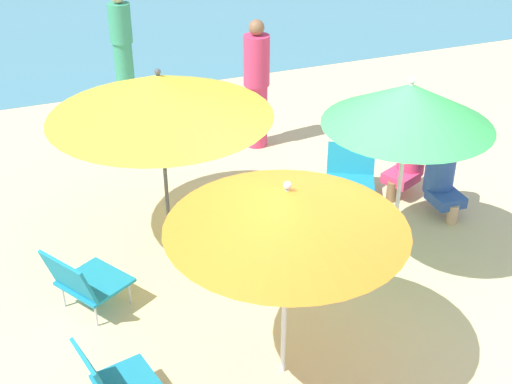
{
  "coord_description": "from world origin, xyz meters",
  "views": [
    {
      "loc": [
        -2.7,
        -4.47,
        4.07
      ],
      "look_at": [
        -0.54,
        0.99,
        0.7
      ],
      "focal_mm": 48.4,
      "sensor_mm": 36.0,
      "label": 1
    }
  ],
  "objects_px": {
    "person_c": "(122,48)",
    "beach_chair_a": "(350,173)",
    "person_a": "(442,175)",
    "person_d": "(257,85)",
    "umbrella_yellow": "(159,96)",
    "beach_chair_c": "(83,280)",
    "umbrella_orange": "(287,209)",
    "person_b": "(409,159)",
    "umbrella_green": "(409,105)",
    "beach_chair_b": "(112,379)"
  },
  "relations": [
    {
      "from": "umbrella_orange",
      "to": "person_a",
      "type": "bearing_deg",
      "value": 32.38
    },
    {
      "from": "umbrella_orange",
      "to": "person_d",
      "type": "bearing_deg",
      "value": 71.2
    },
    {
      "from": "umbrella_green",
      "to": "person_b",
      "type": "distance_m",
      "value": 1.94
    },
    {
      "from": "person_d",
      "to": "beach_chair_a",
      "type": "bearing_deg",
      "value": 101.43
    },
    {
      "from": "umbrella_green",
      "to": "beach_chair_b",
      "type": "height_order",
      "value": "umbrella_green"
    },
    {
      "from": "umbrella_orange",
      "to": "beach_chair_b",
      "type": "distance_m",
      "value": 1.82
    },
    {
      "from": "umbrella_yellow",
      "to": "beach_chair_c",
      "type": "height_order",
      "value": "umbrella_yellow"
    },
    {
      "from": "person_c",
      "to": "beach_chair_a",
      "type": "bearing_deg",
      "value": -96.59
    },
    {
      "from": "umbrella_yellow",
      "to": "beach_chair_a",
      "type": "distance_m",
      "value": 2.61
    },
    {
      "from": "beach_chair_b",
      "to": "beach_chair_c",
      "type": "xyz_separation_m",
      "value": [
        0.01,
        1.27,
        0.02
      ]
    },
    {
      "from": "person_a",
      "to": "person_d",
      "type": "bearing_deg",
      "value": -148.4
    },
    {
      "from": "beach_chair_c",
      "to": "person_d",
      "type": "height_order",
      "value": "person_d"
    },
    {
      "from": "umbrella_orange",
      "to": "umbrella_green",
      "type": "bearing_deg",
      "value": 31.52
    },
    {
      "from": "person_a",
      "to": "person_c",
      "type": "relative_size",
      "value": 0.53
    },
    {
      "from": "person_b",
      "to": "person_d",
      "type": "xyz_separation_m",
      "value": [
        -1.17,
        1.84,
        0.42
      ]
    },
    {
      "from": "umbrella_green",
      "to": "umbrella_yellow",
      "type": "relative_size",
      "value": 0.9
    },
    {
      "from": "umbrella_orange",
      "to": "beach_chair_a",
      "type": "relative_size",
      "value": 2.25
    },
    {
      "from": "beach_chair_a",
      "to": "beach_chair_b",
      "type": "distance_m",
      "value": 3.97
    },
    {
      "from": "person_b",
      "to": "person_c",
      "type": "relative_size",
      "value": 0.52
    },
    {
      "from": "umbrella_green",
      "to": "umbrella_yellow",
      "type": "height_order",
      "value": "umbrella_green"
    },
    {
      "from": "person_a",
      "to": "person_b",
      "type": "bearing_deg",
      "value": -164.16
    },
    {
      "from": "person_c",
      "to": "person_d",
      "type": "xyz_separation_m",
      "value": [
        1.29,
        -2.13,
        -0.0
      ]
    },
    {
      "from": "umbrella_orange",
      "to": "beach_chair_a",
      "type": "height_order",
      "value": "umbrella_orange"
    },
    {
      "from": "beach_chair_b",
      "to": "beach_chair_c",
      "type": "relative_size",
      "value": 0.83
    },
    {
      "from": "umbrella_orange",
      "to": "beach_chair_c",
      "type": "relative_size",
      "value": 2.24
    },
    {
      "from": "umbrella_yellow",
      "to": "beach_chair_b",
      "type": "relative_size",
      "value": 3.3
    },
    {
      "from": "umbrella_green",
      "to": "beach_chair_c",
      "type": "height_order",
      "value": "umbrella_green"
    },
    {
      "from": "umbrella_orange",
      "to": "umbrella_green",
      "type": "distance_m",
      "value": 1.91
    },
    {
      "from": "umbrella_yellow",
      "to": "beach_chair_a",
      "type": "xyz_separation_m",
      "value": [
        2.23,
        0.15,
        -1.35
      ]
    },
    {
      "from": "person_c",
      "to": "person_d",
      "type": "height_order",
      "value": "person_c"
    },
    {
      "from": "umbrella_yellow",
      "to": "person_b",
      "type": "distance_m",
      "value": 3.1
    },
    {
      "from": "person_b",
      "to": "beach_chair_b",
      "type": "bearing_deg",
      "value": 4.46
    },
    {
      "from": "umbrella_yellow",
      "to": "beach_chair_b",
      "type": "height_order",
      "value": "umbrella_yellow"
    },
    {
      "from": "person_a",
      "to": "beach_chair_b",
      "type": "bearing_deg",
      "value": -65.37
    },
    {
      "from": "umbrella_orange",
      "to": "umbrella_green",
      "type": "height_order",
      "value": "umbrella_green"
    },
    {
      "from": "beach_chair_a",
      "to": "person_c",
      "type": "xyz_separation_m",
      "value": [
        -1.82,
        3.76,
        0.58
      ]
    },
    {
      "from": "person_c",
      "to": "person_d",
      "type": "bearing_deg",
      "value": -91.15
    },
    {
      "from": "umbrella_orange",
      "to": "person_d",
      "type": "height_order",
      "value": "umbrella_orange"
    },
    {
      "from": "beach_chair_c",
      "to": "person_d",
      "type": "relative_size",
      "value": 0.47
    },
    {
      "from": "umbrella_green",
      "to": "person_b",
      "type": "xyz_separation_m",
      "value": [
        0.9,
        1.17,
        -1.26
      ]
    },
    {
      "from": "umbrella_yellow",
      "to": "person_d",
      "type": "xyz_separation_m",
      "value": [
        1.7,
        1.78,
        -0.77
      ]
    },
    {
      "from": "beach_chair_b",
      "to": "umbrella_green",
      "type": "bearing_deg",
      "value": 5.03
    },
    {
      "from": "umbrella_green",
      "to": "beach_chair_c",
      "type": "xyz_separation_m",
      "value": [
        -2.97,
        0.35,
        -1.35
      ]
    },
    {
      "from": "beach_chair_b",
      "to": "person_c",
      "type": "xyz_separation_m",
      "value": [
        1.43,
        6.05,
        0.52
      ]
    },
    {
      "from": "umbrella_orange",
      "to": "beach_chair_b",
      "type": "bearing_deg",
      "value": 176.79
    },
    {
      "from": "umbrella_orange",
      "to": "beach_chair_a",
      "type": "distance_m",
      "value": 3.29
    },
    {
      "from": "beach_chair_c",
      "to": "person_b",
      "type": "height_order",
      "value": "person_b"
    },
    {
      "from": "beach_chair_a",
      "to": "person_d",
      "type": "bearing_deg",
      "value": -134.0
    },
    {
      "from": "beach_chair_c",
      "to": "person_c",
      "type": "xyz_separation_m",
      "value": [
        1.42,
        4.79,
        0.5
      ]
    },
    {
      "from": "umbrella_yellow",
      "to": "person_b",
      "type": "bearing_deg",
      "value": -1.21
    }
  ]
}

